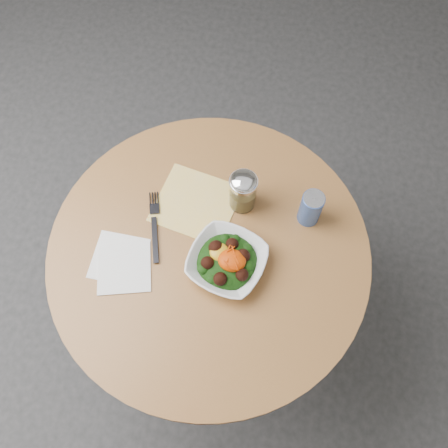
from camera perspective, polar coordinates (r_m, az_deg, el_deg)
name	(u,v)px	position (r m, az deg, el deg)	size (l,w,h in m)	color
ground	(214,318)	(2.10, -1.18, -10.64)	(6.00, 6.00, 0.00)	#2D2D2F
table	(210,273)	(1.57, -1.56, -5.67)	(0.90, 0.90, 0.75)	black
cloth_napkin	(196,204)	(1.45, -3.23, 2.34)	(0.22, 0.20, 0.00)	yellow
paper_napkins	(122,263)	(1.40, -11.63, -4.41)	(0.18, 0.19, 0.00)	white
salad_bowl	(227,261)	(1.34, 0.35, -4.27)	(0.25, 0.25, 0.08)	white
fork	(155,224)	(1.42, -7.94, -0.01)	(0.08, 0.22, 0.00)	black
spice_shaker	(243,192)	(1.39, 2.16, 3.73)	(0.08, 0.08, 0.14)	silver
beverage_can	(311,208)	(1.39, 9.89, 1.81)	(0.06, 0.06, 0.12)	navy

